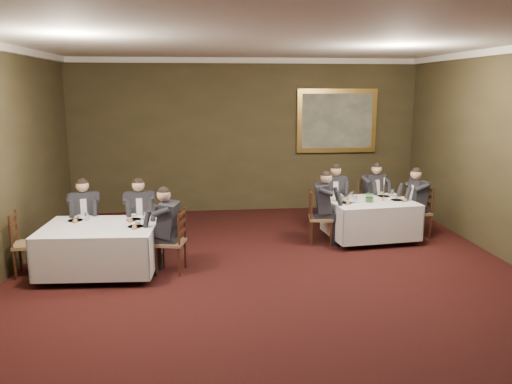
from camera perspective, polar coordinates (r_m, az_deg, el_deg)
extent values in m
plane|color=black|center=(7.17, 2.34, -11.54)|extent=(10.00, 10.00, 0.00)
cube|color=silver|center=(6.62, 2.60, 17.52)|extent=(8.00, 10.00, 0.10)
cube|color=#332E19|center=(11.60, -1.19, 6.42)|extent=(8.00, 0.10, 3.50)
cube|color=white|center=(11.52, -1.21, 14.80)|extent=(8.00, 0.10, 0.12)
cube|color=black|center=(9.61, 12.98, -1.18)|extent=(1.61, 1.28, 0.04)
cube|color=white|center=(9.60, 12.99, -1.03)|extent=(1.68, 1.35, 0.02)
cube|color=white|center=(9.68, 12.90, -2.94)|extent=(1.70, 1.37, 0.65)
cube|color=black|center=(8.05, -17.49, -3.95)|extent=(1.71, 1.32, 0.04)
cube|color=white|center=(8.04, -17.50, -3.78)|extent=(1.78, 1.39, 0.02)
cube|color=white|center=(8.13, -17.36, -6.02)|extent=(1.80, 1.41, 0.65)
cube|color=olive|center=(10.21, 8.88, -1.67)|extent=(0.47, 0.46, 0.05)
cube|color=black|center=(10.34, 8.74, -0.10)|extent=(0.38, 0.06, 0.54)
cube|color=black|center=(10.13, 8.95, 0.40)|extent=(0.44, 0.34, 0.55)
sphere|color=#D8AC87|center=(10.07, 9.02, 2.52)|extent=(0.23, 0.23, 0.21)
cube|color=olive|center=(10.54, 13.17, -1.41)|extent=(0.54, 0.52, 0.05)
cube|color=black|center=(10.64, 12.64, 0.09)|extent=(0.37, 0.13, 0.54)
cube|color=black|center=(10.46, 13.26, 0.59)|extent=(0.49, 0.41, 0.55)
sphere|color=#D8AC87|center=(10.40, 13.36, 2.64)|extent=(0.26, 0.26, 0.21)
cube|color=olive|center=(9.30, 7.41, -2.96)|extent=(0.48, 0.50, 0.05)
cube|color=black|center=(9.22, 6.27, -1.49)|extent=(0.09, 0.38, 0.54)
cube|color=black|center=(9.21, 7.47, -0.71)|extent=(0.37, 0.46, 0.55)
sphere|color=#D8AC87|center=(9.13, 7.53, 1.62)|extent=(0.24, 0.24, 0.21)
cube|color=olive|center=(10.12, 17.97, -2.24)|extent=(0.44, 0.46, 0.05)
cube|color=black|center=(10.15, 19.02, -0.84)|extent=(0.04, 0.38, 0.54)
cube|color=black|center=(10.04, 18.11, -0.16)|extent=(0.33, 0.43, 0.55)
sphere|color=#D8AC87|center=(9.97, 18.24, 1.98)|extent=(0.22, 0.22, 0.21)
cube|color=olive|center=(9.05, -18.89, -3.93)|extent=(0.51, 0.49, 0.05)
cube|color=black|center=(9.17, -18.94, -2.14)|extent=(0.38, 0.10, 0.54)
cube|color=black|center=(8.96, -19.05, -1.62)|extent=(0.47, 0.38, 0.55)
sphere|color=#D8AC87|center=(8.88, -19.21, 0.77)|extent=(0.24, 0.24, 0.21)
cube|color=olive|center=(8.84, -13.08, -3.96)|extent=(0.49, 0.47, 0.05)
cube|color=black|center=(8.96, -13.17, -2.13)|extent=(0.38, 0.08, 0.54)
cube|color=black|center=(8.74, -13.20, -1.60)|extent=(0.46, 0.36, 0.55)
sphere|color=#D8AC87|center=(8.67, -13.32, 0.85)|extent=(0.24, 0.24, 0.21)
cube|color=olive|center=(7.91, -9.74, -5.68)|extent=(0.51, 0.52, 0.05)
cube|color=black|center=(7.79, -8.46, -4.03)|extent=(0.11, 0.38, 0.54)
cube|color=black|center=(7.81, -9.84, -3.05)|extent=(0.39, 0.48, 0.55)
sphere|color=#D8AC87|center=(7.72, -9.93, -0.33)|extent=(0.25, 0.25, 0.21)
cube|color=olive|center=(8.45, -24.54, -5.47)|extent=(0.47, 0.49, 0.05)
cube|color=black|center=(8.42, -25.95, -3.92)|extent=(0.08, 0.38, 0.54)
imported|color=#2D5926|center=(9.47, 12.90, -0.37)|extent=(0.25, 0.23, 0.25)
cylinder|color=#B67F37|center=(9.69, 14.33, -0.88)|extent=(0.07, 0.07, 0.02)
cylinder|color=#B67F37|center=(9.65, 14.38, 0.05)|extent=(0.02, 0.02, 0.30)
cylinder|color=white|center=(9.61, 14.45, 1.31)|extent=(0.02, 0.02, 0.13)
cylinder|color=white|center=(9.72, 9.93, -0.64)|extent=(0.25, 0.25, 0.01)
cylinder|color=white|center=(9.86, 9.69, -0.33)|extent=(0.08, 0.08, 0.05)
cylinder|color=white|center=(9.76, 10.90, -0.26)|extent=(0.06, 0.06, 0.14)
cylinder|color=white|center=(8.50, -19.95, -3.00)|extent=(0.25, 0.25, 0.01)
cylinder|color=white|center=(8.63, -19.73, -2.60)|extent=(0.08, 0.08, 0.05)
cylinder|color=white|center=(8.44, -18.86, -2.58)|extent=(0.06, 0.06, 0.14)
cube|color=#DFBC51|center=(11.89, 9.21, 8.03)|extent=(1.88, 0.08, 1.47)
cube|color=#474C32|center=(11.84, 9.27, 8.01)|extent=(1.66, 0.01, 1.25)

